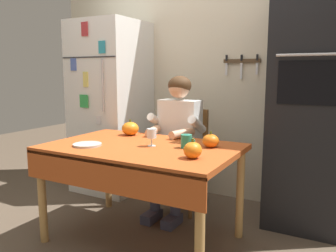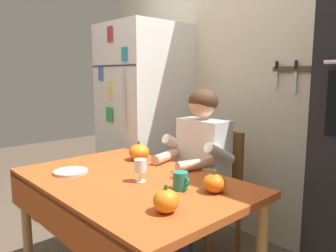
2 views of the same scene
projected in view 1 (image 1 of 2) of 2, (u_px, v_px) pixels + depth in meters
name	position (u px, v px, depth m)	size (l,w,h in m)	color
ground_plane	(136.00, 244.00, 2.56)	(10.00, 10.00, 0.00)	brown
back_wall_assembly	(212.00, 70.00, 3.50)	(3.70, 0.13, 2.60)	beige
refrigerator	(111.00, 107.00, 3.70)	(0.68, 0.71, 1.80)	white
wall_oven	(311.00, 100.00, 2.76)	(0.60, 0.64, 2.10)	black
dining_table	(140.00, 157.00, 2.52)	(1.40, 0.90, 0.74)	tan
chair_behind_person	(185.00, 154.00, 3.23)	(0.40, 0.40, 0.93)	brown
seated_person	(176.00, 133.00, 3.04)	(0.47, 0.55, 1.25)	#38384C
coffee_mug	(187.00, 141.00, 2.43)	(0.11, 0.08, 0.10)	#237F66
wine_glass	(152.00, 134.00, 2.48)	(0.07, 0.07, 0.13)	white
pumpkin_large	(211.00, 141.00, 2.46)	(0.12, 0.12, 0.12)	orange
pumpkin_medium	(193.00, 150.00, 2.14)	(0.12, 0.12, 0.13)	orange
pumpkin_small	(130.00, 129.00, 2.93)	(0.15, 0.15, 0.14)	orange
serving_tray	(87.00, 145.00, 2.51)	(0.21, 0.21, 0.02)	#B7B2A8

